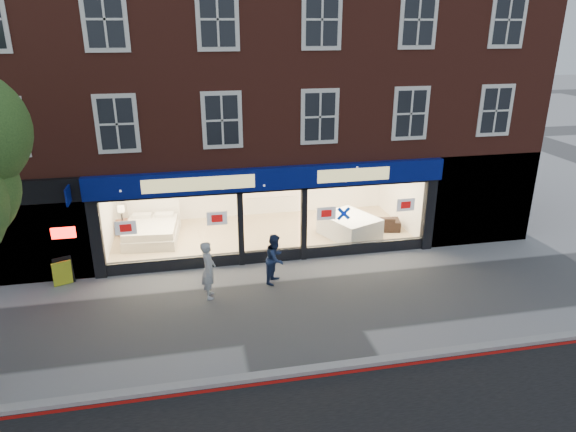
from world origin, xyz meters
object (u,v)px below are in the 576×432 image
object	(u,v)px
sofa	(374,222)
display_bed	(152,230)
pedestrian_grey	(209,270)
mattress_stack	(349,226)
pedestrian_blue	(275,258)
a_board	(63,272)

from	to	relation	value
sofa	display_bed	bearing A→B (deg)	7.78
sofa	pedestrian_grey	world-z (taller)	pedestrian_grey
mattress_stack	pedestrian_blue	distance (m)	4.31
sofa	mattress_stack	bearing A→B (deg)	35.21
a_board	pedestrian_grey	xyz separation A→B (m)	(4.31, -1.62, 0.44)
a_board	pedestrian_blue	xyz separation A→B (m)	(6.35, -1.10, 0.35)
mattress_stack	pedestrian_grey	distance (m)	6.28
pedestrian_grey	a_board	bearing A→B (deg)	72.64
display_bed	pedestrian_grey	distance (m)	4.84
display_bed	mattress_stack	world-z (taller)	display_bed
pedestrian_grey	mattress_stack	bearing A→B (deg)	-54.83
mattress_stack	pedestrian_grey	world-z (taller)	pedestrian_grey
a_board	pedestrian_blue	size ratio (longest dim) A/B	0.55
display_bed	pedestrian_blue	distance (m)	5.53
pedestrian_grey	display_bed	bearing A→B (deg)	25.26
display_bed	mattress_stack	size ratio (longest dim) A/B	0.99
display_bed	sofa	world-z (taller)	display_bed
display_bed	sofa	size ratio (longest dim) A/B	1.23
pedestrian_grey	pedestrian_blue	size ratio (longest dim) A/B	1.10
mattress_stack	a_board	size ratio (longest dim) A/B	2.83
display_bed	mattress_stack	distance (m)	7.23
sofa	pedestrian_blue	xyz separation A→B (m)	(-4.40, -3.25, 0.40)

